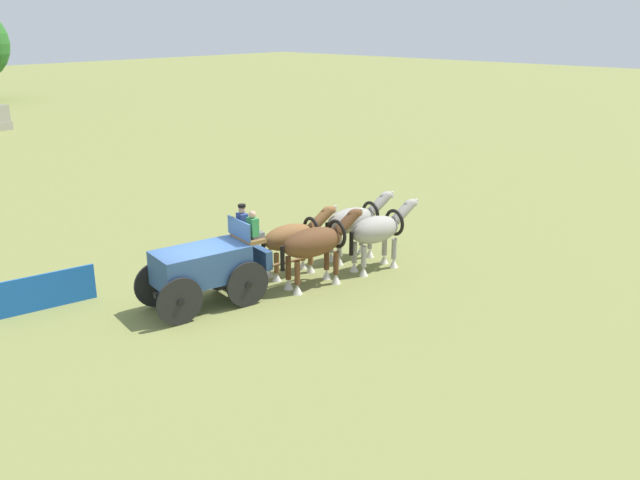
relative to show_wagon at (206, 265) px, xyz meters
The scene contains 7 objects.
ground_plane 1.27m from the show_wagon, 169.08° to the left, with size 220.00×220.00×0.00m, color olive.
show_wagon is the anchor object (origin of this frame).
draft_horse_rear_near 3.61m from the show_wagon, ahead, with size 2.98×1.22×2.12m.
draft_horse_rear_off 3.60m from the show_wagon, 21.43° to the right, with size 3.18×1.33×2.30m.
draft_horse_lead_near 6.18m from the show_wagon, ahead, with size 3.02×1.25×2.24m.
draft_horse_lead_off 6.18m from the show_wagon, 17.06° to the right, with size 2.96×1.27×2.24m.
sponsor_banner 4.92m from the show_wagon, 137.28° to the left, with size 3.20×0.06×1.10m, color #1959B2.
Camera 1 is at (-11.32, -15.31, 8.26)m, focal length 38.06 mm.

